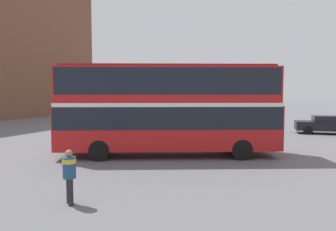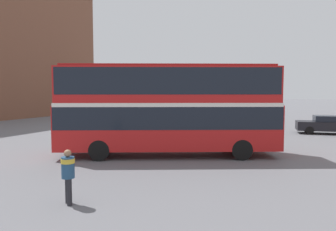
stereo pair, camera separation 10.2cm
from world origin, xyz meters
name	(u,v)px [view 1 (the left image)]	position (x,y,z in m)	size (l,w,h in m)	color
ground_plane	(147,151)	(0.00, 0.00, 0.00)	(240.00, 240.00, 0.00)	slate
double_decker_bus	(168,104)	(1.66, -0.82, 2.69)	(11.22, 7.09, 4.68)	red
pedestrian_foreground	(69,171)	(1.88, -8.68, 1.01)	(0.57, 0.57, 1.66)	#232328
parked_car_kerb_near	(236,120)	(2.30, 13.00, 0.72)	(4.13, 2.31, 1.40)	silver
parked_car_kerb_far	(327,124)	(9.67, 12.10, 0.74)	(4.81, 2.39, 1.43)	black
parked_car_side_street	(170,116)	(-4.46, 13.76, 0.83)	(4.30, 2.06, 1.61)	maroon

